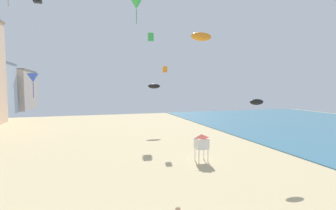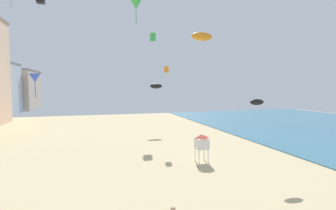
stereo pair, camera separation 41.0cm
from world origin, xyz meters
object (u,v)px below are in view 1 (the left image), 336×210
Objects in this scene: kite_green_delta at (136,5)px; kite_black_parafoil at (154,86)px; kite_orange_parafoil at (201,37)px; kite_orange_box at (165,69)px; kite_blue_delta_2 at (33,78)px; kite_black_parafoil_2 at (257,102)px; lifeguard_stand at (202,142)px; kite_green_box at (151,37)px.

kite_green_delta reaches higher than kite_black_parafoil.
kite_orange_parafoil reaches higher than kite_black_parafoil.
kite_black_parafoil is 8.40m from kite_orange_box.
kite_orange_box is (14.81, 1.57, 1.29)m from kite_blue_delta_2.
kite_blue_delta_2 reaches higher than kite_black_parafoil_2.
kite_orange_box is at bearing 6.04° from kite_blue_delta_2.
kite_green_delta reaches higher than kite_blue_delta_2.
kite_blue_delta_2 is (-9.41, 8.55, -5.72)m from kite_green_delta.
kite_orange_box is at bearing 108.68° from kite_black_parafoil_2.
kite_green_delta is (-6.01, -0.23, 11.71)m from lifeguard_stand.
kite_black_parafoil reaches higher than kite_black_parafoil_2.
kite_green_box is 0.93× the size of kite_black_parafoil_2.
kite_orange_parafoil reaches higher than kite_blue_delta_2.
kite_blue_delta_2 is 2.07× the size of kite_green_box.
kite_green_box reaches higher than kite_black_parafoil.
kite_orange_parafoil is at bearing -85.70° from kite_green_box.
lifeguard_stand is 6.05m from kite_black_parafoil_2.
kite_green_box is at bearing 94.30° from kite_orange_parafoil.
kite_orange_parafoil is 8.32m from kite_orange_box.
kite_black_parafoil_2 is at bearing -60.54° from kite_orange_parafoil.
kite_orange_parafoil is at bearing 119.46° from kite_black_parafoil_2.
kite_green_delta reaches higher than lifeguard_stand.
kite_green_delta is at bearing 164.65° from kite_black_parafoil_2.
kite_black_parafoil_2 is (2.86, -5.06, -6.23)m from kite_orange_parafoil.
kite_orange_parafoil is (6.86, 2.39, -1.69)m from kite_green_delta.
kite_green_delta is 1.53× the size of kite_green_box.
kite_orange_parafoil is at bearing 19.23° from kite_green_delta.
kite_blue_delta_2 is at bearing -147.84° from kite_black_parafoil.
kite_green_box is 23.77m from kite_black_parafoil_2.
kite_orange_parafoil is 1.12× the size of kite_black_parafoil.
kite_black_parafoil_2 is at bearing -15.35° from kite_green_delta.
kite_orange_parafoil is (16.27, -6.15, 4.02)m from kite_blue_delta_2.
kite_blue_delta_2 reaches higher than lifeguard_stand.
kite_orange_parafoil is 2.83× the size of kite_orange_box.
kite_black_parafoil_2 is at bearing -57.87° from lifeguard_stand.
kite_black_parafoil_2 is at bearing -71.32° from kite_orange_box.
kite_black_parafoil is at bearing -60.38° from kite_green_box.
kite_black_parafoil is at bearing 93.16° from kite_orange_parafoil.
kite_orange_parafoil reaches higher than kite_orange_box.
lifeguard_stand is 13.16m from kite_green_delta.
kite_black_parafoil_2 is at bearing -30.38° from kite_blue_delta_2.
kite_orange_parafoil is at bearing -86.84° from kite_black_parafoil.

